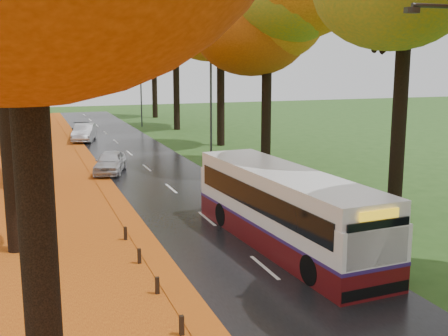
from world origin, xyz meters
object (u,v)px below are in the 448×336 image
car_dark (81,130)px  car_silver (84,132)px  streetlamp_far (138,79)px  car_white (110,162)px  streetlamp_mid (207,91)px  bus (285,207)px

car_dark → car_silver: bearing=-83.5°
streetlamp_far → car_white: size_ratio=2.08×
streetlamp_mid → car_white: bearing=-172.1°
car_white → car_silver: (0.00, 14.14, 0.05)m
car_white → car_silver: car_silver is taller
streetlamp_mid → car_white: 7.52m
car_white → bus: bearing=-57.3°
streetlamp_far → car_dark: (-6.30, -6.10, -4.11)m
bus → car_dark: bus is taller
streetlamp_far → car_silver: size_ratio=1.86×
bus → car_silver: size_ratio=2.43×
streetlamp_mid → car_white: streetlamp_mid is taller
streetlamp_mid → streetlamp_far: (0.00, 22.00, 0.00)m
bus → car_white: 15.85m
streetlamp_far → car_white: streetlamp_far is taller
bus → car_white: bus is taller
streetlamp_far → car_white: bearing=-105.4°
streetlamp_far → car_silver: streetlamp_far is taller
bus → car_dark: size_ratio=2.67×
streetlamp_far → bus: (-2.40, -38.21, -3.25)m
car_silver → bus: bearing=-67.6°
car_silver → car_white: bearing=-75.2°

